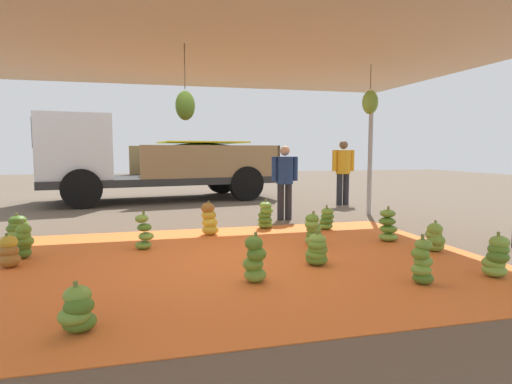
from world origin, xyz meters
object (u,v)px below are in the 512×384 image
(banana_bunch_9, at_px, (496,258))
(banana_bunch_13, at_px, (9,252))
(worker_1, at_px, (285,177))
(banana_bunch_10, at_px, (255,261))
(banana_bunch_4, at_px, (209,220))
(worker_0, at_px, (343,168))
(banana_bunch_3, at_px, (265,216))
(banana_bunch_14, at_px, (388,226))
(banana_bunch_0, at_px, (23,242))
(banana_bunch_7, at_px, (317,250))
(banana_bunch_6, at_px, (313,231))
(banana_bunch_11, at_px, (326,219))
(banana_bunch_8, at_px, (144,233))
(banana_bunch_12, at_px, (422,263))
(cargo_truck_main, at_px, (151,160))
(banana_bunch_5, at_px, (78,311))
(banana_bunch_1, at_px, (435,238))
(banana_bunch_2, at_px, (17,229))

(banana_bunch_9, distance_m, banana_bunch_13, 5.86)
(worker_1, bearing_deg, banana_bunch_10, -112.45)
(banana_bunch_4, relative_size, worker_0, 0.34)
(banana_bunch_3, relative_size, banana_bunch_14, 0.98)
(banana_bunch_0, relative_size, banana_bunch_7, 1.15)
(banana_bunch_6, height_order, worker_1, worker_1)
(banana_bunch_0, bearing_deg, banana_bunch_11, 11.42)
(banana_bunch_6, xyz_separation_m, worker_1, (0.35, 2.48, 0.67))
(banana_bunch_8, xyz_separation_m, banana_bunch_12, (2.94, -2.43, -0.01))
(banana_bunch_4, xyz_separation_m, cargo_truck_main, (-0.91, 5.56, 0.92))
(banana_bunch_5, relative_size, worker_0, 0.24)
(banana_bunch_3, xyz_separation_m, banana_bunch_7, (-0.05, -2.62, -0.05))
(banana_bunch_8, height_order, cargo_truck_main, cargo_truck_main)
(banana_bunch_1, bearing_deg, banana_bunch_13, 173.72)
(banana_bunch_5, height_order, worker_0, worker_0)
(banana_bunch_10, distance_m, banana_bunch_11, 3.43)
(banana_bunch_5, relative_size, banana_bunch_9, 0.81)
(banana_bunch_9, bearing_deg, banana_bunch_7, 151.76)
(banana_bunch_6, xyz_separation_m, banana_bunch_10, (-1.31, -1.55, 0.01))
(banana_bunch_6, bearing_deg, cargo_truck_main, 109.02)
(banana_bunch_8, relative_size, banana_bunch_10, 1.02)
(banana_bunch_14, bearing_deg, banana_bunch_13, -177.68)
(banana_bunch_11, height_order, worker_0, worker_0)
(banana_bunch_7, distance_m, banana_bunch_9, 2.06)
(banana_bunch_9, bearing_deg, banana_bunch_2, 149.35)
(banana_bunch_3, relative_size, banana_bunch_11, 1.24)
(banana_bunch_0, relative_size, banana_bunch_3, 0.93)
(banana_bunch_8, xyz_separation_m, worker_1, (2.86, 2.10, 0.66))
(banana_bunch_5, distance_m, banana_bunch_6, 3.88)
(banana_bunch_10, bearing_deg, banana_bunch_8, 121.60)
(banana_bunch_4, distance_m, banana_bunch_7, 2.50)
(worker_0, bearing_deg, banana_bunch_7, -118.71)
(banana_bunch_9, height_order, worker_0, worker_0)
(banana_bunch_1, bearing_deg, worker_0, 78.21)
(banana_bunch_13, bearing_deg, banana_bunch_11, 15.92)
(banana_bunch_1, bearing_deg, banana_bunch_5, -159.99)
(banana_bunch_0, bearing_deg, banana_bunch_6, -3.09)
(banana_bunch_14, xyz_separation_m, worker_0, (1.33, 4.40, 0.76))
(banana_bunch_13, bearing_deg, banana_bunch_8, 19.62)
(banana_bunch_7, relative_size, cargo_truck_main, 0.07)
(worker_1, bearing_deg, banana_bunch_13, -149.15)
(banana_bunch_0, relative_size, banana_bunch_14, 0.92)
(banana_bunch_8, xyz_separation_m, banana_bunch_10, (1.19, -1.93, 0.00))
(banana_bunch_10, xyz_separation_m, banana_bunch_11, (2.06, 2.74, -0.06))
(banana_bunch_11, height_order, banana_bunch_13, banana_bunch_11)
(worker_0, bearing_deg, banana_bunch_2, -157.38)
(banana_bunch_12, relative_size, worker_0, 0.32)
(cargo_truck_main, bearing_deg, banana_bunch_12, -72.53)
(banana_bunch_3, relative_size, banana_bunch_5, 1.31)
(banana_bunch_0, xyz_separation_m, banana_bunch_2, (-0.40, 1.25, -0.03))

